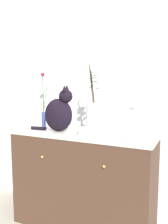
% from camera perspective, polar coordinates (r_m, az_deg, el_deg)
% --- Properties ---
extents(ground_plane, '(6.00, 6.00, 0.00)m').
position_cam_1_polar(ground_plane, '(2.59, 0.00, -23.79)').
color(ground_plane, '#9F988A').
extents(wall_back, '(4.40, 0.08, 2.60)m').
position_cam_1_polar(wall_back, '(2.50, 3.03, 6.47)').
color(wall_back, silver).
rests_on(wall_back, ground_plane).
extents(sideboard, '(1.27, 0.50, 0.88)m').
position_cam_1_polar(sideboard, '(2.39, -0.00, -14.82)').
color(sideboard, '#432C20').
rests_on(sideboard, ground_plane).
extents(cat_sitting, '(0.41, 0.21, 0.42)m').
position_cam_1_polar(cat_sitting, '(2.28, -5.55, -0.10)').
color(cat_sitting, black).
rests_on(cat_sitting, sideboard).
extents(vase_slim_green, '(0.06, 0.04, 0.52)m').
position_cam_1_polar(vase_slim_green, '(2.46, -9.02, 0.31)').
color(vase_slim_green, '#3B4683').
rests_on(vase_slim_green, sideboard).
extents(bowl_porcelain, '(0.23, 0.23, 0.06)m').
position_cam_1_polar(bowl_porcelain, '(2.16, 1.67, -4.33)').
color(bowl_porcelain, white).
rests_on(bowl_porcelain, sideboard).
extents(vase_glass_clear, '(0.13, 0.13, 0.53)m').
position_cam_1_polar(vase_glass_clear, '(2.13, 1.73, 0.06)').
color(vase_glass_clear, silver).
rests_on(vase_glass_clear, bowl_porcelain).
extents(jar_lidded_porcelain, '(0.09, 0.09, 0.32)m').
position_cam_1_polar(jar_lidded_porcelain, '(2.00, 10.84, -2.15)').
color(jar_lidded_porcelain, silver).
rests_on(jar_lidded_porcelain, sideboard).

